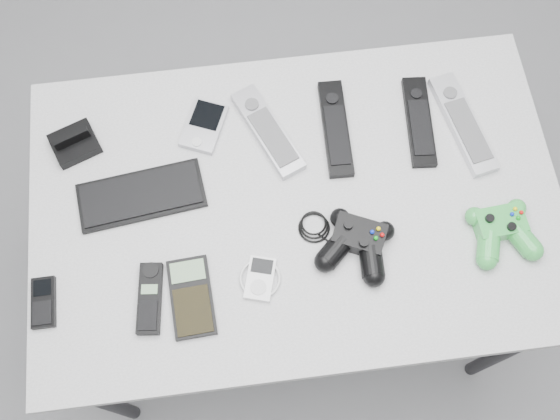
{
  "coord_description": "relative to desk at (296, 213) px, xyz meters",
  "views": [
    {
      "loc": [
        -0.08,
        -0.41,
        1.98
      ],
      "look_at": [
        -0.02,
        0.07,
        0.75
      ],
      "focal_mm": 42.0,
      "sensor_mm": 36.0,
      "label": 1
    }
  ],
  "objects": [
    {
      "name": "calculator",
      "position": [
        -0.23,
        -0.17,
        0.07
      ],
      "size": [
        0.09,
        0.16,
        0.02
      ],
      "primitive_type": "cube",
      "rotation": [
        0.0,
        0.0,
        0.06
      ],
      "color": "black",
      "rests_on": "desk"
    },
    {
      "name": "remote_black_a",
      "position": [
        0.1,
        0.15,
        0.07
      ],
      "size": [
        0.06,
        0.23,
        0.02
      ],
      "primitive_type": "cube",
      "rotation": [
        0.0,
        0.0,
        -0.03
      ],
      "color": "black",
      "rests_on": "desk"
    },
    {
      "name": "dock_bracket",
      "position": [
        -0.45,
        0.19,
        0.09
      ],
      "size": [
        0.11,
        0.11,
        0.05
      ],
      "primitive_type": "cube",
      "rotation": [
        0.0,
        0.0,
        0.37
      ],
      "color": "black",
      "rests_on": "desk"
    },
    {
      "name": "remote_silver_a",
      "position": [
        -0.04,
        0.17,
        0.08
      ],
      "size": [
        0.14,
        0.23,
        0.02
      ],
      "primitive_type": "cube",
      "rotation": [
        0.0,
        0.0,
        0.4
      ],
      "color": "#A3A2A9",
      "rests_on": "desk"
    },
    {
      "name": "desk",
      "position": [
        0.0,
        0.0,
        0.0
      ],
      "size": [
        1.09,
        0.7,
        0.73
      ],
      "color": "gray",
      "rests_on": "floor"
    },
    {
      "name": "controller_black",
      "position": [
        0.11,
        -0.11,
        0.09
      ],
      "size": [
        0.28,
        0.24,
        0.05
      ],
      "primitive_type": null,
      "rotation": [
        0.0,
        0.0,
        -0.43
      ],
      "color": "black",
      "rests_on": "desk"
    },
    {
      "name": "mobile_phone",
      "position": [
        -0.51,
        -0.15,
        0.07
      ],
      "size": [
        0.05,
        0.1,
        0.02
      ],
      "primitive_type": "cube",
      "rotation": [
        0.0,
        0.0,
        0.01
      ],
      "color": "black",
      "rests_on": "desk"
    },
    {
      "name": "remote_black_b",
      "position": [
        0.29,
        0.15,
        0.07
      ],
      "size": [
        0.07,
        0.22,
        0.02
      ],
      "primitive_type": "cube",
      "rotation": [
        0.0,
        0.0,
        -0.08
      ],
      "color": "black",
      "rests_on": "desk"
    },
    {
      "name": "cordless_handset",
      "position": [
        -0.31,
        -0.17,
        0.07
      ],
      "size": [
        0.06,
        0.14,
        0.02
      ],
      "primitive_type": "cube",
      "rotation": [
        0.0,
        0.0,
        -0.11
      ],
      "color": "black",
      "rests_on": "desk"
    },
    {
      "name": "remote_silver_b",
      "position": [
        0.38,
        0.13,
        0.08
      ],
      "size": [
        0.1,
        0.25,
        0.02
      ],
      "primitive_type": "cube",
      "rotation": [
        0.0,
        0.0,
        0.2
      ],
      "color": "#B9B9C0",
      "rests_on": "desk"
    },
    {
      "name": "mp3_player",
      "position": [
        -0.09,
        -0.15,
        0.07
      ],
      "size": [
        0.1,
        0.11,
        0.02
      ],
      "primitive_type": "cube",
      "rotation": [
        0.0,
        0.0,
        -0.28
      ],
      "color": "white",
      "rests_on": "desk"
    },
    {
      "name": "controller_green",
      "position": [
        0.4,
        -0.12,
        0.09
      ],
      "size": [
        0.15,
        0.15,
        0.05
      ],
      "primitive_type": null,
      "rotation": [
        0.0,
        0.0,
        0.07
      ],
      "color": "#227E34",
      "rests_on": "desk"
    },
    {
      "name": "floor",
      "position": [
        -0.02,
        -0.09,
        -0.67
      ],
      "size": [
        3.5,
        3.5,
        0.0
      ],
      "primitive_type": "plane",
      "color": "slate",
      "rests_on": "ground"
    },
    {
      "name": "pda_keyboard",
      "position": [
        -0.31,
        0.05,
        0.07
      ],
      "size": [
        0.27,
        0.14,
        0.02
      ],
      "primitive_type": "cube",
      "rotation": [
        0.0,
        0.0,
        0.12
      ],
      "color": "black",
      "rests_on": "desk"
    },
    {
      "name": "pda",
      "position": [
        -0.17,
        0.2,
        0.07
      ],
      "size": [
        0.12,
        0.14,
        0.02
      ],
      "primitive_type": "cube",
      "rotation": [
        0.0,
        0.0,
        -0.41
      ],
      "color": "#A3A2A9",
      "rests_on": "desk"
    }
  ]
}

